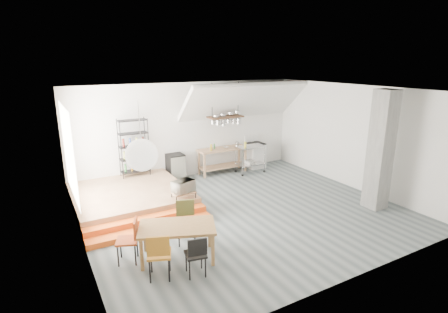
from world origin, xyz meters
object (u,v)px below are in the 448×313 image
stove (255,155)px  mini_fridge (176,167)px  dining_table (177,229)px  rolling_cart (250,155)px

stove → mini_fridge: stove is taller
dining_table → mini_fridge: size_ratio=1.90×
stove → mini_fridge: bearing=179.2°
dining_table → mini_fridge: bearing=90.6°
dining_table → rolling_cart: 5.91m
stove → mini_fridge: 3.16m
rolling_cart → mini_fridge: bearing=170.7°
dining_table → rolling_cart: bearing=64.1°
rolling_cart → mini_fridge: size_ratio=1.12×
stove → dining_table: 6.61m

